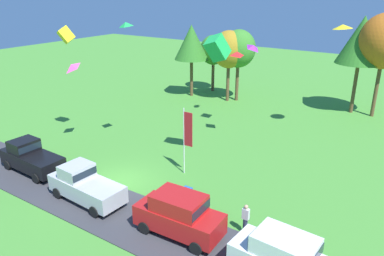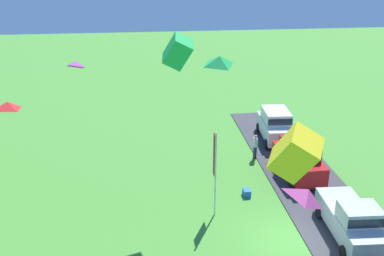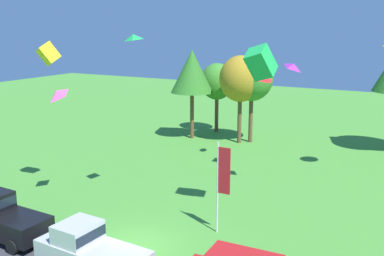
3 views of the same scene
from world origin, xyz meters
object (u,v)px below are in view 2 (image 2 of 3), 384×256
(person_on_lawn, at_px, (255,146))
(flag_banner, at_px, (215,162))
(kite_diamond_high_right, at_px, (76,64))
(car_suv_by_flagpole, at_px, (299,157))
(kite_diamond_high_left, at_px, (220,61))
(car_pickup_far_end, at_px, (353,220))
(kite_diamond_over_trees, at_px, (308,195))
(kite_box_topmost, at_px, (295,153))
(kite_box_near_flag, at_px, (178,52))
(kite_diamond_mid_center, at_px, (8,105))
(car_suv_mid_row, at_px, (275,124))
(cooler_box, at_px, (247,193))

(person_on_lawn, height_order, flag_banner, flag_banner)
(person_on_lawn, bearing_deg, kite_diamond_high_right, 114.70)
(car_suv_by_flagpole, relative_size, kite_diamond_high_left, 5.02)
(car_pickup_far_end, xyz_separation_m, kite_diamond_over_trees, (-6.43, 5.12, 5.47))
(flag_banner, distance_m, kite_box_topmost, 12.54)
(person_on_lawn, bearing_deg, flag_banner, 148.65)
(car_pickup_far_end, distance_m, car_suv_by_flagpole, 6.67)
(car_suv_by_flagpole, distance_m, kite_diamond_high_right, 14.28)
(car_pickup_far_end, relative_size, kite_box_near_flag, 3.66)
(kite_diamond_high_right, distance_m, kite_box_near_flag, 4.96)
(person_on_lawn, bearing_deg, kite_diamond_mid_center, 119.65)
(car_pickup_far_end, height_order, kite_diamond_high_right, kite_diamond_high_right)
(car_suv_mid_row, distance_m, person_on_lawn, 3.66)
(flag_banner, bearing_deg, kite_box_near_flag, 55.69)
(kite_diamond_mid_center, bearing_deg, flag_banner, -82.47)
(car_suv_mid_row, relative_size, cooler_box, 8.42)
(car_suv_by_flagpole, xyz_separation_m, kite_diamond_high_left, (-9.24, 6.73, 8.35))
(car_suv_by_flagpole, xyz_separation_m, kite_diamond_over_trees, (-13.09, 4.75, 5.28))
(flag_banner, relative_size, kite_diamond_high_left, 5.09)
(car_suv_mid_row, relative_size, flag_banner, 1.00)
(person_on_lawn, distance_m, kite_diamond_mid_center, 16.29)
(kite_diamond_high_right, bearing_deg, kite_diamond_mid_center, 134.84)
(cooler_box, xyz_separation_m, kite_diamond_mid_center, (-2.73, 11.50, 6.66))
(car_pickup_far_end, relative_size, person_on_lawn, 2.98)
(kite_box_topmost, distance_m, kite_box_near_flag, 12.49)
(kite_diamond_high_right, bearing_deg, cooler_box, -89.69)
(kite_box_near_flag, bearing_deg, kite_diamond_high_left, -173.32)
(kite_diamond_high_left, bearing_deg, kite_diamond_over_trees, -152.76)
(person_on_lawn, relative_size, kite_box_near_flag, 1.23)
(cooler_box, height_order, kite_box_topmost, kite_box_topmost)
(car_suv_mid_row, bearing_deg, kite_diamond_high_left, 154.98)
(car_suv_mid_row, relative_size, kite_box_topmost, 4.35)
(kite_diamond_high_left, bearing_deg, person_on_lawn, -21.49)
(car_pickup_far_end, height_order, car_suv_by_flagpole, car_suv_by_flagpole)
(person_on_lawn, distance_m, kite_diamond_over_trees, 17.10)
(kite_diamond_high_left, bearing_deg, kite_box_near_flag, 6.68)
(kite_diamond_high_right, relative_size, kite_diamond_high_left, 0.98)
(flag_banner, height_order, cooler_box, flag_banner)
(car_suv_by_flagpole, relative_size, kite_box_topmost, 4.31)
(flag_banner, xyz_separation_m, kite_diamond_mid_center, (-1.24, 9.35, 3.86))
(car_suv_by_flagpole, height_order, kite_diamond_high_right, kite_diamond_high_right)
(kite_diamond_high_right, bearing_deg, person_on_lawn, -65.30)
(car_suv_mid_row, height_order, kite_diamond_over_trees, kite_diamond_over_trees)
(flag_banner, distance_m, kite_diamond_high_left, 8.86)
(kite_diamond_mid_center, bearing_deg, kite_diamond_high_left, -118.28)
(car_pickup_far_end, distance_m, flag_banner, 7.21)
(cooler_box, xyz_separation_m, kite_box_near_flag, (-0.30, 3.88, 8.30))
(kite_box_topmost, xyz_separation_m, kite_diamond_high_left, (5.41, 0.88, 0.98))
(car_pickup_far_end, bearing_deg, kite_diamond_mid_center, 82.82)
(kite_box_near_flag, bearing_deg, kite_diamond_over_trees, -165.49)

